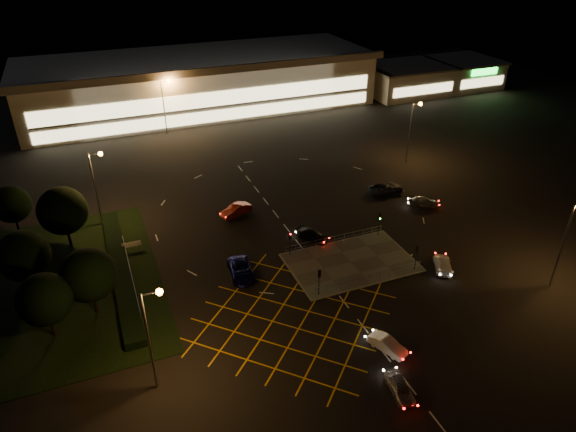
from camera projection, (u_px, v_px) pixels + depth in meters
name	position (u px, v px, depth m)	size (l,w,h in m)	color
ground	(328.00, 257.00, 60.56)	(180.00, 180.00, 0.00)	black
pedestrian_island	(351.00, 262.00, 59.58)	(14.00, 9.00, 0.12)	#4C4944
grass_verge	(74.00, 283.00, 56.24)	(18.00, 30.00, 0.08)	black
hedge	(120.00, 269.00, 57.64)	(2.00, 26.00, 1.00)	black
supermarket	(200.00, 82.00, 107.71)	(72.00, 26.50, 10.50)	beige
retail_unit_a	(406.00, 79.00, 117.34)	(18.80, 14.80, 6.35)	beige
retail_unit_b	(463.00, 72.00, 122.54)	(14.80, 14.80, 6.35)	beige
streetlight_sw	(152.00, 327.00, 40.62)	(1.78, 0.56, 10.03)	slate
streetlight_se	(569.00, 234.00, 52.71)	(1.78, 0.56, 10.03)	slate
streetlight_nw	(97.00, 179.00, 64.08)	(1.78, 0.56, 10.03)	slate
streetlight_ne	(413.00, 124.00, 81.34)	(1.78, 0.56, 10.03)	slate
streetlight_far_left	(165.00, 99.00, 92.76)	(1.78, 0.56, 10.03)	slate
streetlight_far_right	(355.00, 75.00, 107.40)	(1.78, 0.56, 10.03)	slate
signal_sw	(319.00, 277.00, 53.26)	(0.28, 0.30, 3.15)	black
signal_se	(417.00, 253.00, 57.18)	(0.28, 0.30, 3.15)	black
signal_nw	(290.00, 239.00, 59.68)	(0.28, 0.30, 3.15)	black
signal_ne	(379.00, 219.00, 63.60)	(0.28, 0.30, 3.15)	black
tree_a	(45.00, 300.00, 47.02)	(5.04, 5.04, 6.86)	black
tree_b	(23.00, 256.00, 52.64)	(5.40, 5.40, 7.35)	black
tree_c	(63.00, 211.00, 60.22)	(5.76, 5.76, 7.84)	black
tree_d	(11.00, 204.00, 63.55)	(4.68, 4.68, 6.37)	black
tree_e	(88.00, 275.00, 49.78)	(5.40, 5.40, 7.35)	black
car_near_silver	(400.00, 387.00, 42.82)	(1.53, 3.81, 1.30)	silver
car_queue_white	(387.00, 345.00, 47.18)	(1.32, 3.79, 1.25)	silver
car_left_blue	(241.00, 270.00, 57.09)	(2.47, 5.35, 1.49)	#0B0C43
car_far_dkgrey	(312.00, 235.00, 63.69)	(1.71, 4.20, 1.22)	black
car_right_silver	(423.00, 202.00, 71.21)	(1.62, 4.03, 1.37)	#A6A9AD
car_circ_red	(236.00, 210.00, 69.01)	(1.55, 4.46, 1.47)	maroon
car_east_grey	(386.00, 188.00, 74.69)	(2.43, 5.27, 1.46)	black
car_approach_white	(443.00, 264.00, 58.29)	(1.77, 4.35, 1.26)	silver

